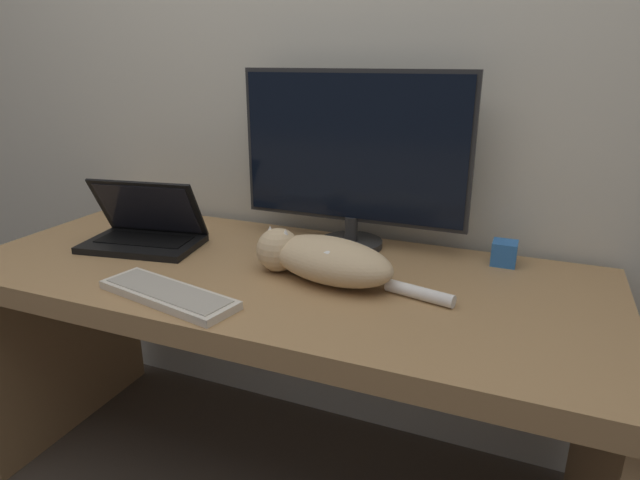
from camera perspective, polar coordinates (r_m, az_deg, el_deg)
name	(u,v)px	position (r m, az deg, el deg)	size (l,w,h in m)	color
wall_back	(334,54)	(1.76, 1.48, 19.21)	(6.40, 0.06, 2.60)	beige
desk	(277,315)	(1.53, -4.59, -8.02)	(1.77, 0.74, 0.74)	#A37A4C
monitor	(353,157)	(1.58, 3.52, 8.85)	(0.69, 0.19, 0.52)	#282828
laptop	(144,232)	(1.73, -18.22, 0.78)	(0.37, 0.27, 0.21)	black
external_keyboard	(168,294)	(1.35, -15.91, -5.59)	(0.39, 0.19, 0.02)	beige
cat	(323,258)	(1.38, 0.34, -1.92)	(0.54, 0.25, 0.12)	#D1B284
small_toy	(504,253)	(1.58, 19.05, -1.32)	(0.07, 0.07, 0.07)	#2D6BB7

